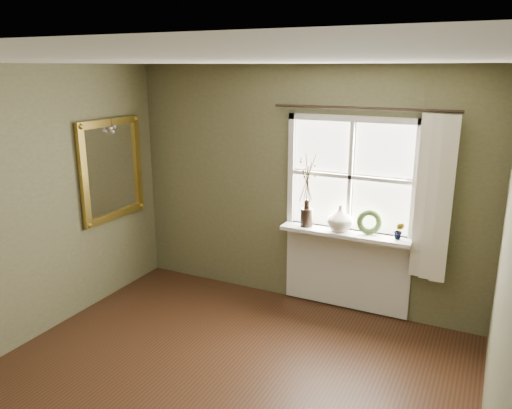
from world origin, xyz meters
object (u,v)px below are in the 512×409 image
Objects in this scene: wreath at (369,225)px; gilt_mirror at (112,169)px; cream_vase at (340,218)px; dark_jug at (307,217)px.

gilt_mirror reaches higher than wreath.
cream_vase is at bearing 14.15° from gilt_mirror.
dark_jug is 0.17× the size of gilt_mirror.
wreath is (0.66, 0.04, 0.00)m from dark_jug.
cream_vase is 0.25× the size of gilt_mirror.
gilt_mirror is at bearing -165.85° from cream_vase.
dark_jug is at bearing 160.66° from wreath.
wreath is 0.23× the size of gilt_mirror.
gilt_mirror reaches higher than cream_vase.
cream_vase is 1.08× the size of wreath.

